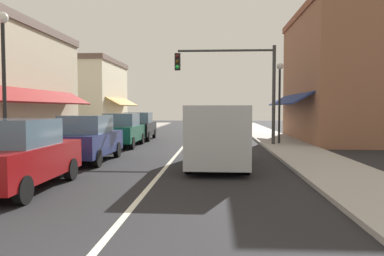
# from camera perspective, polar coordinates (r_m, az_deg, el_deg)

# --- Properties ---
(ground_plane) EXTENTS (80.00, 80.00, 0.00)m
(ground_plane) POSITION_cam_1_polar(r_m,az_deg,el_deg) (21.85, -0.89, -2.32)
(ground_plane) COLOR black
(sidewalk_left) EXTENTS (2.60, 56.00, 0.12)m
(sidewalk_left) POSITION_cam_1_polar(r_m,az_deg,el_deg) (22.94, -14.72, -2.01)
(sidewalk_left) COLOR gray
(sidewalk_left) RESTS_ON ground
(sidewalk_right) EXTENTS (2.60, 56.00, 0.12)m
(sidewalk_right) POSITION_cam_1_polar(r_m,az_deg,el_deg) (22.11, 13.48, -2.18)
(sidewalk_right) COLOR #A39E99
(sidewalk_right) RESTS_ON ground
(lane_center_stripe) EXTENTS (0.14, 52.00, 0.01)m
(lane_center_stripe) POSITION_cam_1_polar(r_m,az_deg,el_deg) (21.85, -0.89, -2.31)
(lane_center_stripe) COLOR silver
(lane_center_stripe) RESTS_ON ground
(storefront_right_block) EXTENTS (7.16, 10.20, 8.01)m
(storefront_right_block) POSITION_cam_1_polar(r_m,az_deg,el_deg) (25.09, 22.41, 7.31)
(storefront_right_block) COLOR #8E5B42
(storefront_right_block) RESTS_ON ground
(storefront_far_left) EXTENTS (6.57, 8.20, 6.16)m
(storefront_far_left) POSITION_cam_1_polar(r_m,az_deg,el_deg) (33.60, -15.79, 4.70)
(storefront_far_left) COLOR beige
(storefront_far_left) RESTS_ON ground
(parked_car_nearest_left) EXTENTS (1.82, 4.12, 1.77)m
(parked_car_nearest_left) POSITION_cam_1_polar(r_m,az_deg,el_deg) (10.18, -25.00, -3.78)
(parked_car_nearest_left) COLOR maroon
(parked_car_nearest_left) RESTS_ON ground
(parked_car_second_left) EXTENTS (1.81, 4.11, 1.77)m
(parked_car_second_left) POSITION_cam_1_polar(r_m,az_deg,el_deg) (14.74, -15.68, -1.59)
(parked_car_second_left) COLOR navy
(parked_car_second_left) RESTS_ON ground
(parked_car_third_left) EXTENTS (1.85, 4.13, 1.77)m
(parked_car_third_left) POSITION_cam_1_polar(r_m,az_deg,el_deg) (20.17, -10.59, -0.31)
(parked_car_third_left) COLOR #0F4C33
(parked_car_third_left) RESTS_ON ground
(parked_car_far_left) EXTENTS (1.87, 4.14, 1.77)m
(parked_car_far_left) POSITION_cam_1_polar(r_m,az_deg,el_deg) (24.36, -8.09, 0.28)
(parked_car_far_left) COLOR black
(parked_car_far_left) RESTS_ON ground
(van_in_lane) EXTENTS (2.05, 5.20, 2.12)m
(van_in_lane) POSITION_cam_1_polar(r_m,az_deg,el_deg) (13.13, 3.93, -0.86)
(van_in_lane) COLOR #B2B7BC
(van_in_lane) RESTS_ON ground
(traffic_signal_mast_arm) EXTENTS (5.37, 0.50, 5.36)m
(traffic_signal_mast_arm) POSITION_cam_1_polar(r_m,az_deg,el_deg) (20.24, 6.99, 7.72)
(traffic_signal_mast_arm) COLOR #333333
(traffic_signal_mast_arm) RESTS_ON ground
(street_lamp_left_near) EXTENTS (0.36, 0.36, 5.05)m
(street_lamp_left_near) POSITION_cam_1_polar(r_m,az_deg,el_deg) (13.31, -26.78, 8.48)
(street_lamp_left_near) COLOR black
(street_lamp_left_near) RESTS_ON ground
(street_lamp_right_mid) EXTENTS (0.36, 0.36, 4.49)m
(street_lamp_right_mid) POSITION_cam_1_polar(r_m,az_deg,el_deg) (20.99, 13.20, 5.73)
(street_lamp_right_mid) COLOR black
(street_lamp_right_mid) RESTS_ON ground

